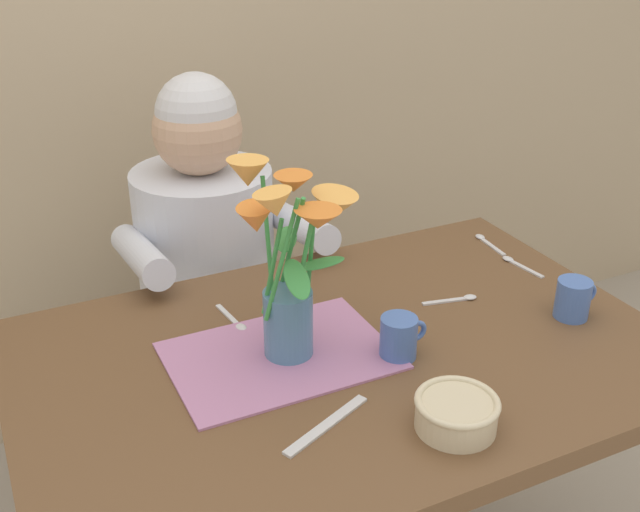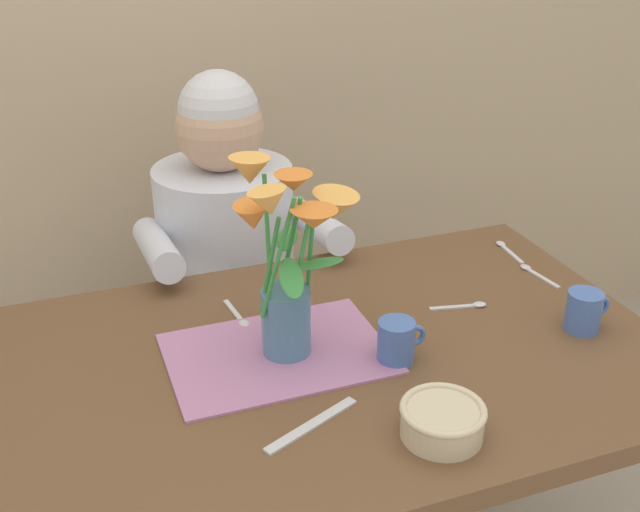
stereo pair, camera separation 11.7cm
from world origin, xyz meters
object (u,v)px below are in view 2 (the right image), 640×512
at_px(tea_cup, 397,341).
at_px(dinner_knife, 312,425).
at_px(flower_vase, 289,254).
at_px(seated_person, 230,291).
at_px(ceramic_bowl, 442,420).
at_px(coffee_cup, 584,311).

bearing_deg(tea_cup, dinner_knife, -149.35).
distance_m(flower_vase, dinner_knife, 0.30).
distance_m(seated_person, flower_vase, 0.69).
bearing_deg(ceramic_bowl, tea_cup, 83.45).
relative_size(seated_person, dinner_knife, 5.97).
distance_m(ceramic_bowl, dinner_knife, 0.21).
bearing_deg(coffee_cup, tea_cup, 175.72).
distance_m(ceramic_bowl, coffee_cup, 0.45).
distance_m(flower_vase, ceramic_bowl, 0.38).
bearing_deg(dinner_knife, flower_vase, 56.57).
height_order(seated_person, coffee_cup, seated_person).
relative_size(seated_person, flower_vase, 3.19).
relative_size(ceramic_bowl, coffee_cup, 1.46).
relative_size(ceramic_bowl, dinner_knife, 0.72).
xyz_separation_m(flower_vase, ceramic_bowl, (0.14, -0.31, -0.17)).
bearing_deg(flower_vase, coffee_cup, -13.07).
distance_m(ceramic_bowl, tea_cup, 0.22).
distance_m(coffee_cup, tea_cup, 0.38).
bearing_deg(ceramic_bowl, dinner_knife, 153.32).
xyz_separation_m(seated_person, coffee_cup, (0.53, -0.70, 0.22)).
xyz_separation_m(flower_vase, tea_cup, (0.17, -0.10, -0.16)).
distance_m(seated_person, coffee_cup, 0.91).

